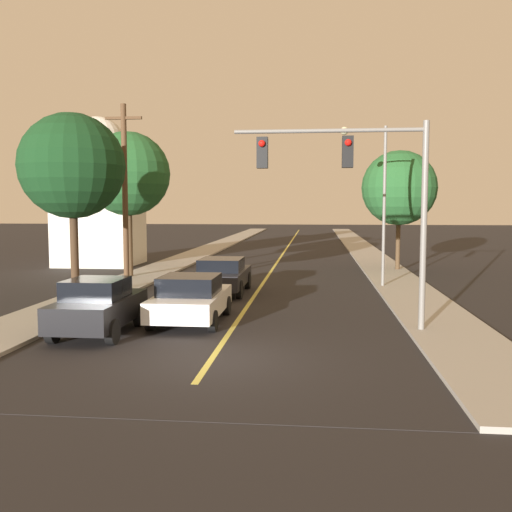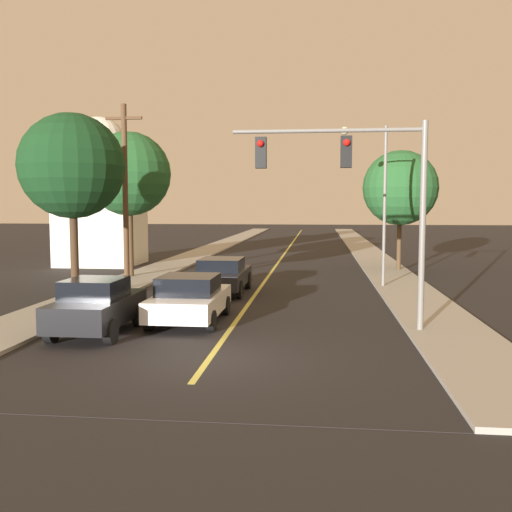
# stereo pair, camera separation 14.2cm
# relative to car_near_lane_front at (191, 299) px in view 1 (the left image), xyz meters

# --- Properties ---
(ground_plane) EXTENTS (200.00, 200.00, 0.00)m
(ground_plane) POSITION_rel_car_near_lane_front_xyz_m (1.45, -4.22, -0.77)
(ground_plane) COLOR black
(road_surface) EXTENTS (10.33, 80.00, 0.01)m
(road_surface) POSITION_rel_car_near_lane_front_xyz_m (1.45, 31.78, -0.76)
(road_surface) COLOR black
(road_surface) RESTS_ON ground
(sidewalk_left) EXTENTS (2.50, 80.00, 0.12)m
(sidewalk_left) POSITION_rel_car_near_lane_front_xyz_m (-4.97, 31.78, -0.71)
(sidewalk_left) COLOR #9E998E
(sidewalk_left) RESTS_ON ground
(sidewalk_right) EXTENTS (2.50, 80.00, 0.12)m
(sidewalk_right) POSITION_rel_car_near_lane_front_xyz_m (7.86, 31.78, -0.71)
(sidewalk_right) COLOR #9E998E
(sidewalk_right) RESTS_ON ground
(car_near_lane_front) EXTENTS (2.10, 4.24, 1.52)m
(car_near_lane_front) POSITION_rel_car_near_lane_front_xyz_m (0.00, 0.00, 0.00)
(car_near_lane_front) COLOR white
(car_near_lane_front) RESTS_ON ground
(car_near_lane_second) EXTENTS (2.08, 4.62, 1.50)m
(car_near_lane_second) POSITION_rel_car_near_lane_front_xyz_m (0.00, 6.12, 0.02)
(car_near_lane_second) COLOR black
(car_near_lane_second) RESTS_ON ground
(car_outer_lane_front) EXTENTS (1.88, 3.82, 1.63)m
(car_outer_lane_front) POSITION_rel_car_near_lane_front_xyz_m (-2.27, -1.95, 0.06)
(car_outer_lane_front) COLOR black
(car_outer_lane_front) RESTS_ON ground
(traffic_signal_mast) EXTENTS (5.57, 0.42, 5.99)m
(traffic_signal_mast) POSITION_rel_car_near_lane_front_xyz_m (5.18, -0.79, 3.67)
(traffic_signal_mast) COLOR slate
(traffic_signal_mast) RESTS_ON ground
(streetlamp_right) EXTENTS (2.06, 0.36, 7.09)m
(streetlamp_right) POSITION_rel_car_near_lane_front_xyz_m (6.47, 8.38, 3.92)
(streetlamp_right) COLOR slate
(streetlamp_right) RESTS_ON ground
(utility_pole_left) EXTENTS (1.60, 0.24, 7.93)m
(utility_pole_left) POSITION_rel_car_near_lane_front_xyz_m (-4.32, 6.57, 3.48)
(utility_pole_left) COLOR #513823
(utility_pole_left) RESTS_ON ground
(tree_left_near) EXTENTS (3.84, 3.84, 6.95)m
(tree_left_near) POSITION_rel_car_near_lane_front_xyz_m (-4.95, 2.64, 4.36)
(tree_left_near) COLOR #3D2B1C
(tree_left_near) RESTS_ON ground
(tree_left_far) EXTENTS (4.23, 4.23, 7.30)m
(tree_left_far) POSITION_rel_car_near_lane_front_xyz_m (-5.51, 10.59, 4.52)
(tree_left_far) COLOR #4C3823
(tree_left_far) RESTS_ON ground
(tree_right_near) EXTENTS (4.18, 4.18, 6.67)m
(tree_right_near) POSITION_rel_car_near_lane_front_xyz_m (8.57, 15.23, 3.92)
(tree_right_near) COLOR #4C3823
(tree_right_near) RESTS_ON ground
(domed_building_left) EXTENTS (4.58, 4.58, 9.18)m
(domed_building_left) POSITION_rel_car_near_lane_front_xyz_m (-9.51, 16.95, 3.42)
(domed_building_left) COLOR silver
(domed_building_left) RESTS_ON ground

